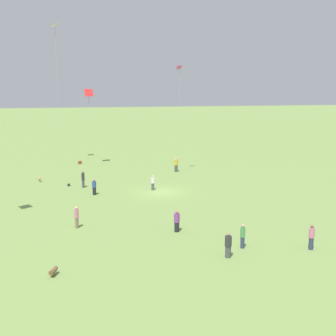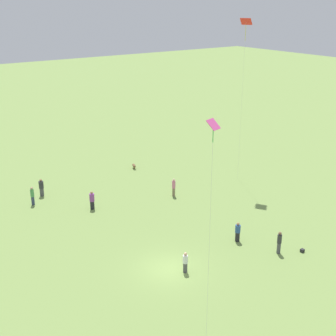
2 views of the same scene
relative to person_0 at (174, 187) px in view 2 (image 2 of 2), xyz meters
name	(u,v)px [view 2 (image 2 of 2)]	position (x,y,z in m)	size (l,w,h in m)	color
ground_plane	(169,269)	(-10.54, 8.12, -0.93)	(240.00, 240.00, 0.00)	#7A994C
person_0	(174,187)	(0.00, 0.00, 0.00)	(0.48, 0.48, 1.83)	#847056
person_1	(92,200)	(1.95, 7.95, -0.07)	(0.54, 0.54, 1.75)	#232328
person_2	(32,196)	(6.06, 12.12, -0.01)	(0.48, 0.48, 1.81)	#333D5B
person_3	(41,188)	(7.62, 10.64, -0.06)	(0.64, 0.64, 1.78)	#4C4C51
person_4	(185,262)	(-11.57, 7.39, -0.14)	(0.51, 0.51, 1.59)	#4C4C51
person_6	(279,242)	(-13.62, -0.07, 0.00)	(0.48, 0.48, 1.83)	#4C4C51
person_7	(238,232)	(-10.39, 1.20, -0.11)	(0.59, 0.59, 1.66)	#232328
kite_0	(213,146)	(-18.59, 11.31, 11.02)	(0.64, 0.73, 13.23)	#E54C99
kite_3	(246,29)	(-0.11, -8.55, 14.75)	(1.37, 1.30, 16.69)	red
dog_0	(134,166)	(9.01, -0.92, -0.59)	(0.85, 0.53, 0.52)	brown
picnic_bag_0	(302,251)	(-14.57, -1.71, -0.80)	(0.27, 0.27, 0.25)	#262628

